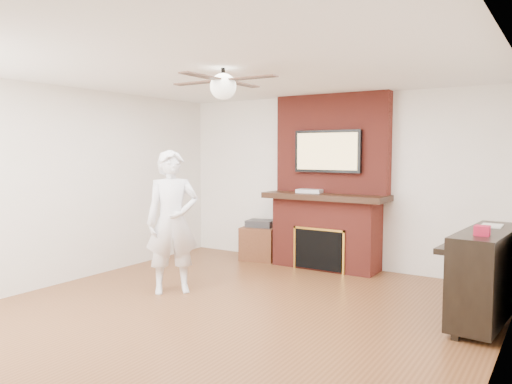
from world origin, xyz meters
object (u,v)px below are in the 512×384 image
Objects in this scene: person at (172,222)px; piano at (485,273)px; fireplace at (328,199)px; side_table at (261,241)px.

piano is at bearing -32.15° from person.
person is at bearing -115.28° from fireplace.
fireplace is 2.68m from piano.
person is (-1.03, -2.17, -0.15)m from fireplace.
person is at bearing -161.10° from piano.
person reaches higher than side_table.
fireplace is 2.41m from person.
fireplace reaches higher than person.
piano reaches higher than side_table.
fireplace reaches higher than side_table.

